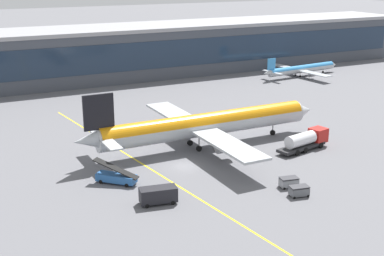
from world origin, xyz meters
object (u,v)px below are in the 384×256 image
at_px(fuel_tanker, 306,140).
at_px(crew_van, 159,194).
at_px(baggage_cart_0, 299,191).
at_px(main_airliner, 205,124).
at_px(belt_loader, 116,177).
at_px(commuter_jet_far, 301,69).
at_px(baggage_cart_1, 289,182).

distance_m(fuel_tanker, crew_van, 32.61).
distance_m(fuel_tanker, baggage_cart_0, 20.04).
bearing_deg(crew_van, main_airliner, 47.22).
bearing_deg(baggage_cart_0, belt_loader, 143.58).
relative_size(fuel_tanker, crew_van, 2.09).
height_order(fuel_tanker, commuter_jet_far, commuter_jet_far).
bearing_deg(baggage_cart_0, baggage_cart_1, 79.19).
bearing_deg(fuel_tanker, commuter_jet_far, 52.75).
xyz_separation_m(baggage_cart_0, baggage_cart_1, (0.60, 3.14, 0.00)).
distance_m(main_airliner, commuter_jet_far, 69.00).
bearing_deg(main_airliner, belt_loader, -156.00).
height_order(main_airliner, belt_loader, main_airliner).
distance_m(baggage_cart_1, commuter_jet_far, 82.09).
xyz_separation_m(belt_loader, baggage_cart_1, (21.85, -12.54, -0.21)).
xyz_separation_m(fuel_tanker, baggage_cart_1, (-12.53, -11.97, -0.96)).
relative_size(belt_loader, baggage_cart_1, 2.02).
height_order(fuel_tanker, crew_van, fuel_tanker).
bearing_deg(fuel_tanker, baggage_cart_0, -130.99).
xyz_separation_m(main_airliner, crew_van, (-16.43, -17.76, -2.78)).
xyz_separation_m(main_airliner, baggage_cart_1, (2.50, -21.16, -3.32)).
xyz_separation_m(baggage_cart_1, commuter_jet_far, (51.83, 63.65, 1.32)).
relative_size(belt_loader, commuter_jet_far, 0.21).
relative_size(fuel_tanker, baggage_cart_1, 3.83).
xyz_separation_m(belt_loader, baggage_cart_0, (21.25, -15.68, -0.21)).
distance_m(crew_van, baggage_cart_1, 19.24).
height_order(crew_van, baggage_cart_1, crew_van).
distance_m(belt_loader, baggage_cart_1, 25.20).
xyz_separation_m(crew_van, baggage_cart_0, (18.33, -6.55, -0.53)).
height_order(main_airliner, baggage_cart_1, main_airliner).
bearing_deg(baggage_cart_0, main_airliner, 94.46).
relative_size(fuel_tanker, belt_loader, 1.90).
xyz_separation_m(fuel_tanker, baggage_cart_0, (-13.13, -15.11, -0.96)).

